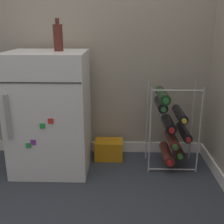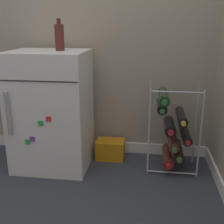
{
  "view_description": "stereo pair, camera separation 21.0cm",
  "coord_description": "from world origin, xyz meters",
  "views": [
    {
      "loc": [
        0.23,
        -1.66,
        1.08
      ],
      "look_at": [
        0.18,
        0.34,
        0.45
      ],
      "focal_mm": 45.0,
      "sensor_mm": 36.0,
      "label": 1
    },
    {
      "loc": [
        0.44,
        -1.64,
        1.08
      ],
      "look_at": [
        0.18,
        0.34,
        0.45
      ],
      "focal_mm": 45.0,
      "sensor_mm": 36.0,
      "label": 2
    }
  ],
  "objects": [
    {
      "name": "ground_plane",
      "position": [
        0.0,
        0.0,
        0.0
      ],
      "size": [
        14.0,
        14.0,
        0.0
      ],
      "primitive_type": "plane",
      "color": "#333842"
    },
    {
      "name": "wall_back",
      "position": [
        0.0,
        0.63,
        1.24
      ],
      "size": [
        6.91,
        0.07,
        2.5
      ],
      "color": "#9E9384",
      "rests_on": "ground_plane"
    },
    {
      "name": "mini_fridge",
      "position": [
        -0.28,
        0.31,
        0.45
      ],
      "size": [
        0.56,
        0.49,
        0.89
      ],
      "color": "white",
      "rests_on": "ground_plane"
    },
    {
      "name": "wine_rack",
      "position": [
        0.63,
        0.36,
        0.32
      ],
      "size": [
        0.37,
        0.33,
        0.66
      ],
      "color": "#B2B2B7",
      "rests_on": "ground_plane"
    },
    {
      "name": "soda_box",
      "position": [
        0.15,
        0.47,
        0.08
      ],
      "size": [
        0.23,
        0.16,
        0.16
      ],
      "color": "orange",
      "rests_on": "ground_plane"
    },
    {
      "name": "fridge_top_bottle",
      "position": [
        -0.2,
        0.34,
        0.99
      ],
      "size": [
        0.07,
        0.07,
        0.22
      ],
      "color": "#56231E",
      "rests_on": "mini_fridge"
    }
  ]
}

